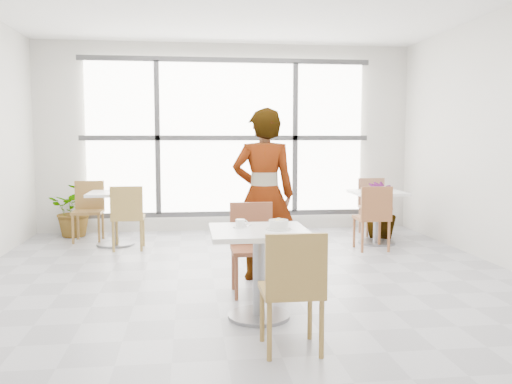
{
  "coord_description": "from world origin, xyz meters",
  "views": [
    {
      "loc": [
        -0.62,
        -5.31,
        1.5
      ],
      "look_at": [
        0.0,
        -0.3,
        1.0
      ],
      "focal_mm": 38.21,
      "sensor_mm": 36.0,
      "label": 1
    }
  ],
  "objects": [
    {
      "name": "window",
      "position": [
        0.0,
        3.44,
        1.5
      ],
      "size": [
        4.6,
        0.07,
        2.52
      ],
      "color": "white",
      "rests_on": "ground"
    },
    {
      "name": "person",
      "position": [
        0.16,
        0.36,
        0.91
      ],
      "size": [
        0.68,
        0.47,
        1.81
      ],
      "primitive_type": "imported",
      "rotation": [
        0.0,
        0.0,
        3.08
      ],
      "color": "black",
      "rests_on": "ground"
    },
    {
      "name": "bg_chair_right_far",
      "position": [
        2.24,
        2.85,
        0.5
      ],
      "size": [
        0.42,
        0.42,
        0.87
      ],
      "color": "#A16D50",
      "rests_on": "ground"
    },
    {
      "name": "bg_table_left",
      "position": [
        -1.65,
        2.42,
        0.49
      ],
      "size": [
        0.7,
        0.7,
        0.75
      ],
      "color": "white",
      "rests_on": "ground"
    },
    {
      "name": "main_table",
      "position": [
        -0.05,
        -0.9,
        0.52
      ],
      "size": [
        0.8,
        0.8,
        0.75
      ],
      "color": "white",
      "rests_on": "ground"
    },
    {
      "name": "plant_right",
      "position": [
        2.24,
        2.52,
        0.42
      ],
      "size": [
        0.57,
        0.57,
        0.84
      ],
      "primitive_type": "imported",
      "rotation": [
        0.0,
        0.0,
        0.25
      ],
      "color": "#507D3C",
      "rests_on": "ground"
    },
    {
      "name": "bg_chair_left_far",
      "position": [
        -2.08,
        2.84,
        0.5
      ],
      "size": [
        0.42,
        0.42,
        0.87
      ],
      "color": "olive",
      "rests_on": "ground"
    },
    {
      "name": "wall_back",
      "position": [
        0.0,
        3.5,
        1.5
      ],
      "size": [
        6.0,
        0.0,
        6.0
      ],
      "primitive_type": "plane",
      "rotation": [
        1.57,
        0.0,
        0.0
      ],
      "color": "silver",
      "rests_on": "ground"
    },
    {
      "name": "chair_far",
      "position": [
        -0.01,
        -0.13,
        0.5
      ],
      "size": [
        0.42,
        0.42,
        0.87
      ],
      "color": "brown",
      "rests_on": "ground"
    },
    {
      "name": "bg_chair_right_near",
      "position": [
        1.81,
        1.59,
        0.5
      ],
      "size": [
        0.42,
        0.42,
        0.87
      ],
      "rotation": [
        0.0,
        0.0,
        3.14
      ],
      "color": "brown",
      "rests_on": "ground"
    },
    {
      "name": "wall_front",
      "position": [
        0.0,
        -3.5,
        1.5
      ],
      "size": [
        6.0,
        0.0,
        6.0
      ],
      "primitive_type": "plane",
      "rotation": [
        -1.57,
        0.0,
        0.0
      ],
      "color": "silver",
      "rests_on": "ground"
    },
    {
      "name": "chair_near",
      "position": [
        0.08,
        -1.7,
        0.5
      ],
      "size": [
        0.42,
        0.42,
        0.87
      ],
      "rotation": [
        0.0,
        0.0,
        3.14
      ],
      "color": "#A07B3E",
      "rests_on": "ground"
    },
    {
      "name": "plant_left",
      "position": [
        -2.34,
        3.2,
        0.41
      ],
      "size": [
        0.8,
        0.72,
        0.82
      ],
      "primitive_type": "imported",
      "rotation": [
        0.0,
        0.0,
        0.12
      ],
      "color": "#40793B",
      "rests_on": "ground"
    },
    {
      "name": "bg_table_right",
      "position": [
        2.03,
        2.07,
        0.49
      ],
      "size": [
        0.7,
        0.7,
        0.75
      ],
      "color": "white",
      "rests_on": "ground"
    },
    {
      "name": "coffee_cup",
      "position": [
        -0.19,
        -0.78,
        0.78
      ],
      "size": [
        0.16,
        0.13,
        0.07
      ],
      "color": "white",
      "rests_on": "main_table"
    },
    {
      "name": "oatmeal_bowl",
      "position": [
        0.11,
        -0.94,
        0.79
      ],
      "size": [
        0.21,
        0.21,
        0.09
      ],
      "color": "white",
      "rests_on": "main_table"
    },
    {
      "name": "floor",
      "position": [
        0.0,
        0.0,
        0.0
      ],
      "size": [
        7.0,
        7.0,
        0.0
      ],
      "primitive_type": "plane",
      "color": "#9E9EA5",
      "rests_on": "ground"
    },
    {
      "name": "bg_chair_left_near",
      "position": [
        -1.44,
        2.04,
        0.5
      ],
      "size": [
        0.42,
        0.42,
        0.87
      ],
      "rotation": [
        0.0,
        0.0,
        3.14
      ],
      "color": "olive",
      "rests_on": "ground"
    }
  ]
}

